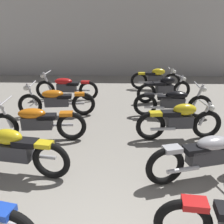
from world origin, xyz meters
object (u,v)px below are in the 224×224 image
Objects in this scene: motorcycle_left_row_4 at (66,87)px; motorcycle_right_row_4 at (165,88)px; motorcycle_right_row_3 at (173,102)px; motorcycle_right_row_5 at (156,78)px; motorcycle_left_row_3 at (56,101)px; motorcycle_right_row_1 at (208,154)px; motorcycle_left_row_2 at (37,122)px; motorcycle_left_row_1 at (15,151)px; motorcycle_right_row_2 at (180,120)px.

motorcycle_right_row_4 is at bearing -1.48° from motorcycle_left_row_4.
motorcycle_right_row_3 reaches higher than motorcycle_right_row_5.
motorcycle_left_row_3 is 1.00× the size of motorcycle_right_row_3.
motorcycle_left_row_4 is 1.02× the size of motorcycle_right_row_1.
motorcycle_right_row_1 is at bearing -21.53° from motorcycle_left_row_2.
motorcycle_left_row_1 and motorcycle_right_row_5 have the same top height.
motorcycle_right_row_1 is at bearing -0.20° from motorcycle_left_row_1.
motorcycle_left_row_1 is 0.90× the size of motorcycle_left_row_2.
motorcycle_left_row_3 is 4.35m from motorcycle_right_row_1.
motorcycle_right_row_2 and motorcycle_right_row_4 have the same top height.
motorcycle_right_row_2 is (3.15, 1.47, 0.00)m from motorcycle_left_row_1.
motorcycle_left_row_1 is 0.90× the size of motorcycle_left_row_4.
motorcycle_left_row_1 is 0.90× the size of motorcycle_right_row_3.
motorcycle_left_row_4 reaches higher than motorcycle_left_row_1.
motorcycle_right_row_2 is at bearing -42.64° from motorcycle_left_row_4.
motorcycle_right_row_5 is (0.08, 4.45, 0.00)m from motorcycle_right_row_2.
motorcycle_left_row_3 is at bearing -136.55° from motorcycle_right_row_5.
motorcycle_right_row_3 reaches higher than motorcycle_right_row_2.
motorcycle_left_row_1 is 2.86m from motorcycle_left_row_3.
motorcycle_right_row_2 is (-0.12, 1.48, 0.01)m from motorcycle_right_row_1.
motorcycle_left_row_4 is at bearing 126.82° from motorcycle_right_row_1.
motorcycle_left_row_2 and motorcycle_right_row_3 have the same top height.
motorcycle_left_row_2 is at bearing -137.97° from motorcycle_right_row_4.
motorcycle_right_row_4 is (0.03, 1.47, 0.01)m from motorcycle_right_row_3.
motorcycle_right_row_1 is (3.31, -1.31, 0.00)m from motorcycle_left_row_2.
motorcycle_left_row_2 is 4.52m from motorcycle_right_row_4.
motorcycle_right_row_2 is (3.15, -1.39, 0.01)m from motorcycle_left_row_3.
motorcycle_right_row_5 is (3.28, 4.62, 0.01)m from motorcycle_left_row_2.
motorcycle_left_row_2 is 1.02× the size of motorcycle_right_row_1.
motorcycle_left_row_4 is (0.01, 3.11, 0.00)m from motorcycle_left_row_2.
motorcycle_left_row_4 is at bearing 154.84° from motorcycle_right_row_3.
motorcycle_left_row_1 is 1.03× the size of motorcycle_right_row_4.
motorcycle_right_row_4 is (3.36, 3.02, 0.01)m from motorcycle_left_row_2.
motorcycle_right_row_2 and motorcycle_right_row_5 have the same top height.
motorcycle_right_row_1 is 1.49m from motorcycle_right_row_2.
motorcycle_right_row_3 is 3.07m from motorcycle_right_row_5.
motorcycle_left_row_3 is at bearing -88.50° from motorcycle_left_row_4.
motorcycle_left_row_4 is at bearing -155.19° from motorcycle_right_row_5.
motorcycle_left_row_2 is at bearing 158.47° from motorcycle_right_row_1.
motorcycle_right_row_4 is (3.31, 4.32, 0.00)m from motorcycle_left_row_1.
motorcycle_left_row_3 and motorcycle_right_row_3 have the same top height.
motorcycle_left_row_3 reaches higher than motorcycle_right_row_2.
motorcycle_right_row_5 is at bearing 92.75° from motorcycle_right_row_4.
motorcycle_right_row_3 is at bearing 89.75° from motorcycle_right_row_1.
motorcycle_right_row_5 is at bearing 54.66° from motorcycle_left_row_2.
motorcycle_left_row_1 is at bearing -127.48° from motorcycle_right_row_4.
motorcycle_right_row_1 is at bearing -85.42° from motorcycle_right_row_2.
motorcycle_left_row_3 and motorcycle_right_row_1 have the same top height.
motorcycle_left_row_1 is 1.30m from motorcycle_left_row_2.
motorcycle_left_row_1 is at bearing -118.66° from motorcycle_right_row_5.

